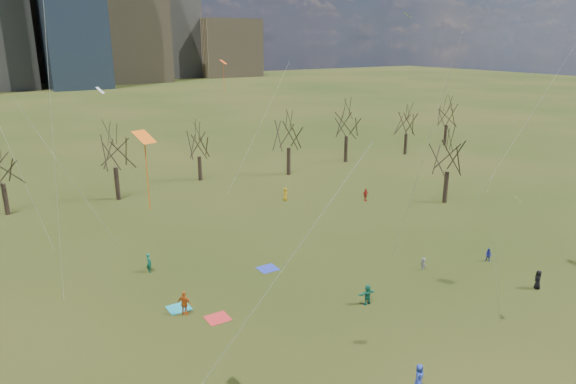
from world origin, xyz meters
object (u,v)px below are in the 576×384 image
blanket_crimson (218,318)px  person_0 (419,376)px  blanket_navy (268,269)px  person_4 (185,303)px  blanket_teal (179,308)px

blanket_crimson → person_0: 14.47m
blanket_navy → person_4: size_ratio=0.88×
blanket_navy → person_4: person_4 is taller
blanket_crimson → blanket_navy: bearing=36.3°
blanket_teal → person_4: bearing=-87.5°
blanket_navy → person_0: size_ratio=1.05×
blanket_teal → blanket_crimson: (1.81, -2.83, 0.00)m
blanket_teal → blanket_crimson: size_ratio=1.00×
blanket_crimson → person_0: person_0 is taller
blanket_crimson → person_4: 2.60m
blanket_teal → person_0: bearing=-62.2°
blanket_teal → blanket_crimson: 3.36m
blanket_teal → blanket_navy: size_ratio=1.00×
person_0 → person_4: person_4 is taller
person_4 → blanket_crimson: bearing=-171.5°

